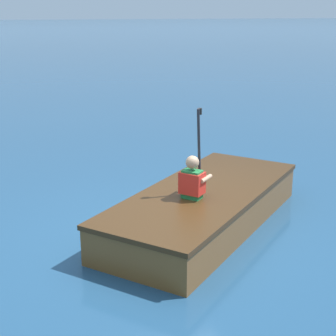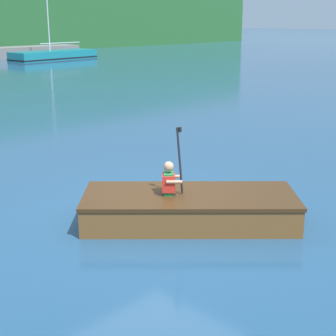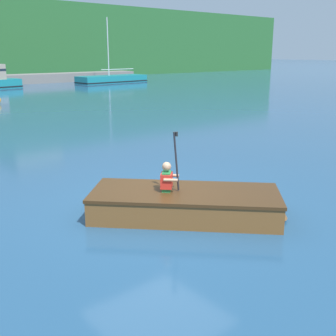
% 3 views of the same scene
% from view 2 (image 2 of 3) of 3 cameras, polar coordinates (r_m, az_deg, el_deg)
% --- Properties ---
extents(ground_plane, '(300.00, 300.00, 0.00)m').
position_cam_2_polar(ground_plane, '(9.03, -1.31, -5.24)').
color(ground_plane, navy).
extents(moored_boat_dock_center_far, '(7.64, 2.83, 6.34)m').
position_cam_2_polar(moored_boat_dock_center_far, '(44.83, -12.53, 12.10)').
color(moored_boat_dock_center_far, '#197A84').
rests_on(moored_boat_dock_center_far, ground).
extents(rowboat_foreground, '(3.47, 3.52, 0.51)m').
position_cam_2_polar(rowboat_foreground, '(8.62, 2.80, -4.30)').
color(rowboat_foreground, brown).
rests_on(rowboat_foreground, ground).
extents(person_paddler, '(0.46, 0.46, 1.13)m').
position_cam_2_polar(person_paddler, '(8.45, 0.15, -1.29)').
color(person_paddler, '#267F3F').
rests_on(person_paddler, rowboat_foreground).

